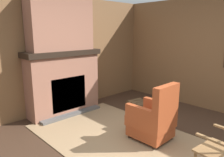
# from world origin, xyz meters

# --- Properties ---
(ground_plane) EXTENTS (14.00, 14.00, 0.00)m
(ground_plane) POSITION_xyz_m (0.00, 0.00, 0.00)
(ground_plane) COLOR #3D281C
(wood_panel_wall_left) EXTENTS (0.06, 5.69, 2.55)m
(wood_panel_wall_left) POSITION_xyz_m (-2.57, 0.00, 1.27)
(wood_panel_wall_left) COLOR brown
(wood_panel_wall_left) RESTS_ON ground
(wood_panel_wall_back) EXTENTS (5.69, 0.09, 2.55)m
(wood_panel_wall_back) POSITION_xyz_m (0.02, 2.57, 1.28)
(wood_panel_wall_back) COLOR brown
(wood_panel_wall_back) RESTS_ON ground
(fireplace_hearth) EXTENTS (0.66, 1.68, 1.39)m
(fireplace_hearth) POSITION_xyz_m (-2.31, 0.00, 0.69)
(fireplace_hearth) COLOR #93604C
(fireplace_hearth) RESTS_ON ground
(chimney_breast) EXTENTS (0.39, 1.39, 1.14)m
(chimney_breast) POSITION_xyz_m (-2.32, 0.00, 1.96)
(chimney_breast) COLOR #93604C
(chimney_breast) RESTS_ON fireplace_hearth
(area_rug) EXTENTS (3.45, 1.98, 0.01)m
(area_rug) POSITION_xyz_m (-0.46, 0.03, 0.01)
(area_rug) COLOR #997A56
(area_rug) RESTS_ON ground
(armchair) EXTENTS (0.67, 0.59, 0.99)m
(armchair) POSITION_xyz_m (-0.19, 0.39, 0.36)
(armchair) COLOR #A84723
(armchair) RESTS_ON ground
(firewood_stack) EXTENTS (0.48, 0.46, 0.15)m
(firewood_stack) POSITION_xyz_m (-1.42, 1.50, 0.07)
(firewood_stack) COLOR brown
(firewood_stack) RESTS_ON ground
(oil_lamp_vase) EXTENTS (0.12, 0.12, 0.28)m
(oil_lamp_vase) POSITION_xyz_m (-2.36, -0.57, 1.49)
(oil_lamp_vase) COLOR silver
(oil_lamp_vase) RESTS_ON fireplace_hearth
(storage_case) EXTENTS (0.17, 0.21, 0.14)m
(storage_case) POSITION_xyz_m (-2.36, 0.41, 1.46)
(storage_case) COLOR black
(storage_case) RESTS_ON fireplace_hearth
(decorative_plate_on_mantel) EXTENTS (0.06, 0.22, 0.22)m
(decorative_plate_on_mantel) POSITION_xyz_m (-2.38, -0.07, 1.50)
(decorative_plate_on_mantel) COLOR red
(decorative_plate_on_mantel) RESTS_ON fireplace_hearth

